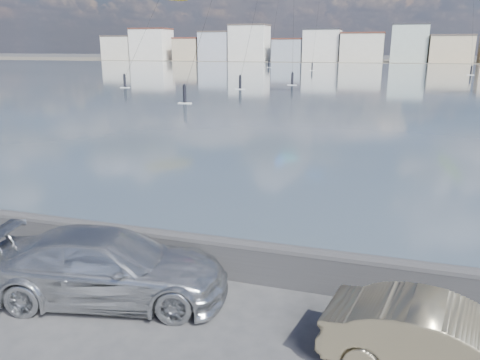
# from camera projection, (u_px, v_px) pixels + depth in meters

# --- Properties ---
(ground) EXTENTS (700.00, 700.00, 0.00)m
(ground) POSITION_uv_depth(u_px,v_px,m) (137.00, 329.00, 9.67)
(ground) COLOR #333335
(ground) RESTS_ON ground
(bay_water) EXTENTS (500.00, 177.00, 0.00)m
(bay_water) POSITION_uv_depth(u_px,v_px,m) (365.00, 76.00, 93.70)
(bay_water) COLOR #344A54
(bay_water) RESTS_ON ground
(far_shore_strip) EXTENTS (500.00, 60.00, 0.00)m
(far_shore_strip) POSITION_uv_depth(u_px,v_px,m) (378.00, 61.00, 193.35)
(far_shore_strip) COLOR #4C473D
(far_shore_strip) RESTS_ON ground
(seawall) EXTENTS (400.00, 0.36, 1.08)m
(seawall) POSITION_uv_depth(u_px,v_px,m) (188.00, 251.00, 11.99)
(seawall) COLOR #28282B
(seawall) RESTS_ON ground
(far_buildings) EXTENTS (240.79, 13.26, 14.60)m
(far_buildings) POSITION_uv_depth(u_px,v_px,m) (382.00, 46.00, 178.47)
(far_buildings) COLOR silver
(far_buildings) RESTS_ON ground
(car_silver) EXTENTS (5.84, 3.36, 1.59)m
(car_silver) POSITION_uv_depth(u_px,v_px,m) (108.00, 266.00, 10.67)
(car_silver) COLOR #BABDC1
(car_silver) RESTS_ON ground
(car_champagne) EXTENTS (4.39, 2.20, 1.38)m
(car_champagne) POSITION_uv_depth(u_px,v_px,m) (446.00, 346.00, 8.00)
(car_champagne) COLOR tan
(car_champagne) RESTS_ON ground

